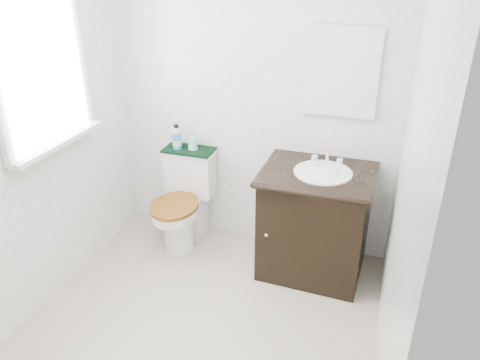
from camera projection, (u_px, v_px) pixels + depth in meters
The scene contains 14 objects.
floor at pixel (196, 331), 3.00m from camera, with size 2.40×2.40×0.00m, color #B5AD92.
wall_back at pixel (253, 99), 3.49m from camera, with size 2.40×2.40×0.00m, color silver.
wall_front at pixel (27, 308), 1.45m from camera, with size 2.40×2.40×0.00m, color silver.
wall_left at pixel (18, 137), 2.78m from camera, with size 2.40×2.40×0.00m, color silver.
wall_right at pixel (405, 190), 2.16m from camera, with size 2.40×2.40×0.00m, color silver.
window at pixel (39, 69), 2.83m from camera, with size 0.02×0.70×0.90m, color white.
mirror at pixel (340, 72), 3.18m from camera, with size 0.50×0.02×0.60m, color silver.
toilet at pixel (186, 204), 3.82m from camera, with size 0.41×0.62×0.75m.
vanity at pixel (316, 219), 3.41m from camera, with size 0.79×0.68×0.92m.
trash_bin at pixel (293, 256), 3.49m from camera, with size 0.22×0.19×0.29m.
towel at pixel (189, 150), 3.73m from camera, with size 0.40×0.22×0.02m, color black.
mouthwash_bottle at pixel (177, 137), 3.70m from camera, with size 0.07×0.07×0.20m.
cup at pixel (193, 143), 3.71m from camera, with size 0.08×0.08×0.10m, color #7FB9D0.
soap_bar at pixel (321, 165), 3.31m from camera, with size 0.06×0.04×0.02m, color #1A7F70.
Camera 1 is at (0.98, -2.06, 2.20)m, focal length 35.00 mm.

